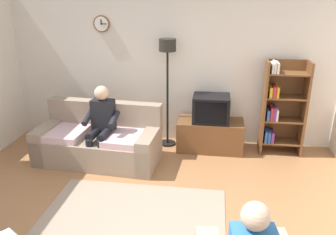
{
  "coord_description": "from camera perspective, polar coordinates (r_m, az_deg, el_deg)",
  "views": [
    {
      "loc": [
        0.78,
        -3.15,
        2.54
      ],
      "look_at": [
        0.17,
        1.17,
        0.94
      ],
      "focal_mm": 36.34,
      "sensor_mm": 36.0,
      "label": 1
    }
  ],
  "objects": [
    {
      "name": "person_on_couch",
      "position": [
        5.25,
        -11.16,
        -0.76
      ],
      "size": [
        0.53,
        0.55,
        1.24
      ],
      "color": "black",
      "rests_on": "ground_plane"
    },
    {
      "name": "couch",
      "position": [
        5.52,
        -11.5,
        -4.05
      ],
      "size": [
        1.95,
        1.0,
        0.9
      ],
      "color": "gray",
      "rests_on": "ground_plane"
    },
    {
      "name": "tv_stand",
      "position": [
        5.86,
        7.05,
        -2.89
      ],
      "size": [
        1.1,
        0.56,
        0.52
      ],
      "color": "brown",
      "rests_on": "ground_plane"
    },
    {
      "name": "area_rug",
      "position": [
        4.19,
        -6.28,
        -17.19
      ],
      "size": [
        2.2,
        1.7,
        0.01
      ],
      "primitive_type": "cube",
      "color": "gray",
      "rests_on": "ground_plane"
    },
    {
      "name": "bookshelf",
      "position": [
        5.85,
        18.32,
        1.64
      ],
      "size": [
        0.68,
        0.36,
        1.55
      ],
      "color": "brown",
      "rests_on": "ground_plane"
    },
    {
      "name": "floor_lamp",
      "position": [
        5.66,
        -0.09,
        9.06
      ],
      "size": [
        0.28,
        0.28,
        1.85
      ],
      "color": "black",
      "rests_on": "ground_plane"
    },
    {
      "name": "tv",
      "position": [
        5.66,
        7.24,
        1.5
      ],
      "size": [
        0.6,
        0.49,
        0.44
      ],
      "color": "black",
      "rests_on": "tv_stand"
    },
    {
      "name": "ground_plane",
      "position": [
        4.11,
        -4.83,
        -18.01
      ],
      "size": [
        12.0,
        12.0,
        0.0
      ],
      "primitive_type": "plane",
      "color": "#9E6B42"
    },
    {
      "name": "back_wall_assembly",
      "position": [
        5.98,
        0.41,
        8.69
      ],
      "size": [
        6.2,
        0.17,
        2.7
      ],
      "color": "silver",
      "rests_on": "ground_plane"
    }
  ]
}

